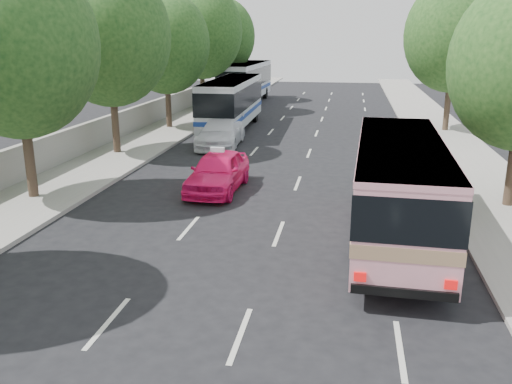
% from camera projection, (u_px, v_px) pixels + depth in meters
% --- Properties ---
extents(ground, '(120.00, 120.00, 0.00)m').
position_uv_depth(ground, '(216.00, 288.00, 13.20)').
color(ground, black).
rests_on(ground, ground).
extents(sidewalk_left, '(4.00, 90.00, 0.15)m').
position_uv_depth(sidewalk_left, '(161.00, 133.00, 33.49)').
color(sidewalk_left, '#9E998E').
rests_on(sidewalk_left, ground).
extents(sidewalk_right, '(4.00, 90.00, 0.12)m').
position_uv_depth(sidewalk_right, '(447.00, 142.00, 30.70)').
color(sidewalk_right, '#9E998E').
rests_on(sidewalk_right, ground).
extents(low_wall, '(0.30, 90.00, 1.50)m').
position_uv_depth(low_wall, '(132.00, 119.00, 33.55)').
color(low_wall, '#9E998E').
rests_on(low_wall, sidewalk_left).
extents(tree_left_b, '(5.70, 5.70, 8.88)m').
position_uv_depth(tree_left_b, '(16.00, 38.00, 18.57)').
color(tree_left_b, '#38281E').
rests_on(tree_left_b, ground).
extents(tree_left_c, '(6.00, 6.00, 9.35)m').
position_uv_depth(tree_left_c, '(110.00, 31.00, 26.09)').
color(tree_left_c, '#38281E').
rests_on(tree_left_c, ground).
extents(tree_left_d, '(5.52, 5.52, 8.60)m').
position_uv_depth(tree_left_d, '(166.00, 40.00, 33.77)').
color(tree_left_d, '#38281E').
rests_on(tree_left_d, ground).
extents(tree_left_e, '(6.30, 6.30, 9.82)m').
position_uv_depth(tree_left_e, '(202.00, 28.00, 41.10)').
color(tree_left_e, '#38281E').
rests_on(tree_left_e, ground).
extents(tree_left_f, '(5.88, 5.88, 9.16)m').
position_uv_depth(tree_left_f, '(223.00, 34.00, 48.82)').
color(tree_left_f, '#38281E').
rests_on(tree_left_f, ground).
extents(tree_right_far, '(6.00, 6.00, 9.35)m').
position_uv_depth(tree_right_far, '(456.00, 31.00, 32.63)').
color(tree_right_far, '#38281E').
rests_on(tree_right_far, ground).
extents(pink_bus, '(2.74, 9.51, 3.01)m').
position_uv_depth(pink_bus, '(399.00, 180.00, 15.71)').
color(pink_bus, pink).
rests_on(pink_bus, ground).
extents(pink_taxi, '(1.96, 4.63, 1.56)m').
position_uv_depth(pink_taxi, '(218.00, 171.00, 21.23)').
color(pink_taxi, '#FA156B').
rests_on(pink_taxi, ground).
extents(white_pickup, '(2.41, 5.39, 1.54)m').
position_uv_depth(white_pickup, '(221.00, 132.00, 29.74)').
color(white_pickup, white).
rests_on(white_pickup, ground).
extents(tour_coach_front, '(2.60, 10.82, 3.22)m').
position_uv_depth(tour_coach_front, '(232.00, 100.00, 34.65)').
color(tour_coach_front, silver).
rests_on(tour_coach_front, ground).
extents(tour_coach_rear, '(2.77, 11.78, 3.51)m').
position_uv_depth(tour_coach_rear, '(246.00, 79.00, 48.28)').
color(tour_coach_rear, silver).
rests_on(tour_coach_rear, ground).
extents(taxi_roof_sign, '(0.55, 0.19, 0.18)m').
position_uv_depth(taxi_roof_sign, '(217.00, 150.00, 20.99)').
color(taxi_roof_sign, silver).
rests_on(taxi_roof_sign, pink_taxi).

